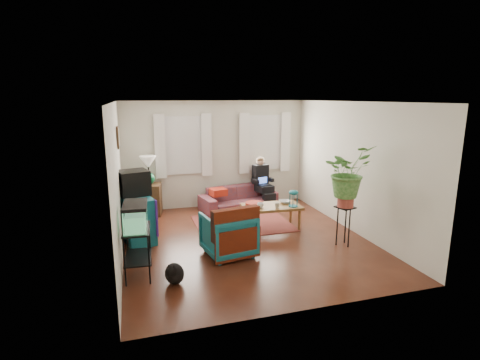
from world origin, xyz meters
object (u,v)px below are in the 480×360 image
object	(u,v)px
coffee_table	(271,217)
plant_stand	(344,226)
dresser	(136,218)
side_table	(150,199)
aquarium_stand	(138,252)
sofa	(238,194)
armchair	(228,232)

from	to	relation	value
coffee_table	plant_stand	xyz separation A→B (m)	(0.95, -1.22, 0.12)
dresser	side_table	bearing A→B (deg)	62.73
aquarium_stand	dresser	bearing A→B (deg)	93.93
sofa	plant_stand	bearing A→B (deg)	-77.81
side_table	armchair	size ratio (longest dim) A/B	0.89
sofa	armchair	size ratio (longest dim) A/B	2.28
sofa	aquarium_stand	xyz separation A→B (m)	(-2.45, -2.96, 0.02)
armchair	dresser	bearing A→B (deg)	-47.32
dresser	aquarium_stand	xyz separation A→B (m)	(-0.01, -1.53, -0.05)
sofa	coffee_table	distance (m)	1.57
dresser	armchair	world-z (taller)	dresser
side_table	dresser	bearing A→B (deg)	-102.33
sofa	armchair	xyz separation A→B (m)	(-0.93, -2.58, 0.04)
sofa	plant_stand	world-z (taller)	plant_stand
dresser	coffee_table	distance (m)	2.71
dresser	armchair	distance (m)	1.89
aquarium_stand	plant_stand	size ratio (longest dim) A/B	1.03
side_table	dresser	xyz separation A→B (m)	(-0.34, -1.56, 0.07)
sofa	side_table	bearing A→B (deg)	165.07
dresser	coffee_table	world-z (taller)	dresser
dresser	plant_stand	distance (m)	3.89
sofa	dresser	size ratio (longest dim) A/B	1.92
side_table	sofa	bearing A→B (deg)	-3.42
plant_stand	aquarium_stand	bearing A→B (deg)	-176.94
armchair	plant_stand	size ratio (longest dim) A/B	1.11
plant_stand	sofa	bearing A→B (deg)	113.70
aquarium_stand	plant_stand	xyz separation A→B (m)	(3.66, 0.20, -0.01)
dresser	coffee_table	size ratio (longest dim) A/B	0.81
sofa	dresser	distance (m)	2.83
sofa	side_table	xyz separation A→B (m)	(-2.10, 0.13, -0.00)
aquarium_stand	plant_stand	world-z (taller)	aquarium_stand
coffee_table	dresser	bearing A→B (deg)	-179.20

